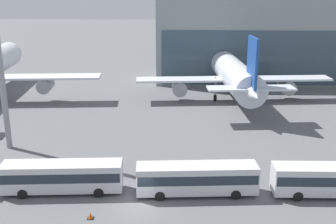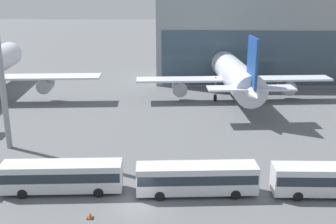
% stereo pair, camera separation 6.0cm
% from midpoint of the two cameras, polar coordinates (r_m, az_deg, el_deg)
% --- Properties ---
extents(ground_plane, '(440.00, 440.00, 0.00)m').
position_cam_midpoint_polar(ground_plane, '(41.39, -4.00, -12.69)').
color(ground_plane, slate).
extents(airliner_at_gate_far, '(35.30, 36.53, 13.04)m').
position_cam_midpoint_polar(airliner_at_gate_far, '(77.75, 8.76, 5.18)').
color(airliner_at_gate_far, silver).
rests_on(airliner_at_gate_far, ground_plane).
extents(shuttle_bus_1, '(12.26, 3.42, 3.19)m').
position_cam_midpoint_polar(shuttle_bus_1, '(44.41, -14.17, -8.31)').
color(shuttle_bus_1, silver).
rests_on(shuttle_bus_1, ground_plane).
extents(shuttle_bus_2, '(12.26, 3.43, 3.19)m').
position_cam_midpoint_polar(shuttle_bus_2, '(42.79, 3.90, -8.80)').
color(shuttle_bus_2, silver).
rests_on(shuttle_bus_2, ground_plane).
extents(shuttle_bus_3, '(12.13, 2.78, 3.19)m').
position_cam_midpoint_polar(shuttle_bus_3, '(45.54, 21.49, -8.36)').
color(shuttle_bus_3, silver).
rests_on(shuttle_bus_3, ground_plane).
extents(lane_stripe_0, '(9.73, 1.23, 0.01)m').
position_cam_midpoint_polar(lane_stripe_0, '(50.07, 20.13, -8.25)').
color(lane_stripe_0, silver).
rests_on(lane_stripe_0, ground_plane).
extents(traffic_cone_0, '(0.61, 0.61, 0.61)m').
position_cam_midpoint_polar(traffic_cone_0, '(39.98, -10.51, -13.62)').
color(traffic_cone_0, black).
rests_on(traffic_cone_0, ground_plane).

